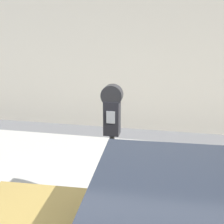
# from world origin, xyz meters

# --- Properties ---
(sidewalk) EXTENTS (24.00, 2.80, 0.14)m
(sidewalk) POSITION_xyz_m (0.00, 2.20, 0.07)
(sidewalk) COLOR #ADAAA3
(sidewalk) RESTS_ON ground_plane
(parking_meter) EXTENTS (0.23, 0.15, 1.59)m
(parking_meter) POSITION_xyz_m (-0.24, 1.19, 1.31)
(parking_meter) COLOR #2D2D30
(parking_meter) RESTS_ON sidewalk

